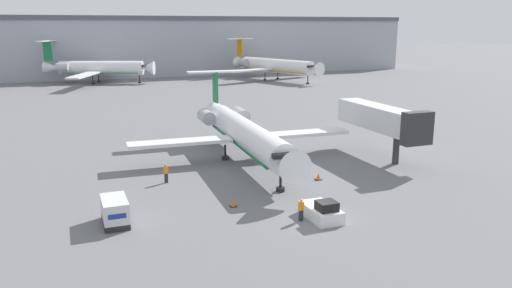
# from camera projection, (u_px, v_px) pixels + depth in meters

# --- Properties ---
(ground_plane) EXTENTS (600.00, 600.00, 0.00)m
(ground_plane) POSITION_uv_depth(u_px,v_px,m) (317.00, 221.00, 38.25)
(ground_plane) COLOR slate
(terminal_building) EXTENTS (180.00, 16.80, 17.18)m
(terminal_building) POSITION_uv_depth(u_px,v_px,m) (123.00, 46.00, 145.01)
(terminal_building) COLOR #9EA3AD
(terminal_building) RESTS_ON ground
(airplane_main) EXTENTS (25.07, 28.56, 8.78)m
(airplane_main) POSITION_uv_depth(u_px,v_px,m) (243.00, 132.00, 54.76)
(airplane_main) COLOR white
(airplane_main) RESTS_ON ground
(pushback_tug) EXTENTS (2.07, 3.86, 1.68)m
(pushback_tug) POSITION_uv_depth(u_px,v_px,m) (321.00, 211.00, 38.47)
(pushback_tug) COLOR silver
(pushback_tug) RESTS_ON ground
(luggage_cart) EXTENTS (1.82, 3.44, 1.99)m
(luggage_cart) POSITION_uv_depth(u_px,v_px,m) (115.00, 211.00, 37.41)
(luggage_cart) COLOR #232326
(luggage_cart) RESTS_ON ground
(worker_near_tug) EXTENTS (0.40, 0.25, 1.79)m
(worker_near_tug) POSITION_uv_depth(u_px,v_px,m) (301.00, 209.00, 38.01)
(worker_near_tug) COLOR #232838
(worker_near_tug) RESTS_ON ground
(worker_by_wing) EXTENTS (0.40, 0.26, 1.88)m
(worker_by_wing) POSITION_uv_depth(u_px,v_px,m) (166.00, 173.00, 47.24)
(worker_by_wing) COLOR #232838
(worker_by_wing) RESTS_ON ground
(traffic_cone_left) EXTENTS (0.56, 0.56, 0.60)m
(traffic_cone_left) POSITION_uv_depth(u_px,v_px,m) (233.00, 203.00, 41.16)
(traffic_cone_left) COLOR black
(traffic_cone_left) RESTS_ON ground
(traffic_cone_right) EXTENTS (0.65, 0.65, 0.66)m
(traffic_cone_right) POSITION_uv_depth(u_px,v_px,m) (318.00, 177.00, 48.30)
(traffic_cone_right) COLOR black
(traffic_cone_right) RESTS_ON ground
(airplane_parked_far_left) EXTENTS (29.28, 32.45, 10.88)m
(airplane_parked_far_left) POSITION_uv_depth(u_px,v_px,m) (274.00, 66.00, 135.12)
(airplane_parked_far_left) COLOR white
(airplane_parked_far_left) RESTS_ON ground
(airplane_parked_far_right) EXTENTS (28.22, 35.29, 10.81)m
(airplane_parked_far_right) POSITION_uv_depth(u_px,v_px,m) (98.00, 68.00, 127.86)
(airplane_parked_far_right) COLOR white
(airplane_parked_far_right) RESTS_ON ground
(jet_bridge) EXTENTS (3.20, 13.83, 6.19)m
(jet_bridge) POSITION_uv_depth(u_px,v_px,m) (382.00, 119.00, 55.48)
(jet_bridge) COLOR #2D2D33
(jet_bridge) RESTS_ON ground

